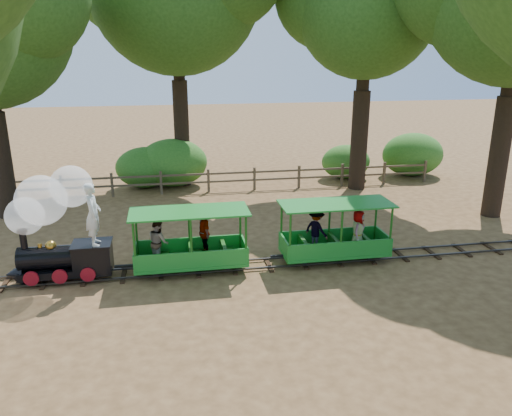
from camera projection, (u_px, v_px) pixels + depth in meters
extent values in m
plane|color=#9C6F43|center=(268.00, 265.00, 14.15)|extent=(90.00, 90.00, 0.00)
cube|color=#3F3D3A|center=(271.00, 267.00, 13.84)|extent=(22.00, 0.05, 0.05)
cube|color=#3F3D3A|center=(266.00, 259.00, 14.41)|extent=(22.00, 0.05, 0.05)
cube|color=#382314|center=(268.00, 265.00, 14.14)|extent=(0.12, 1.00, 0.05)
cube|color=#382314|center=(85.00, 278.00, 13.30)|extent=(0.12, 1.00, 0.05)
cube|color=#382314|center=(431.00, 253.00, 14.98)|extent=(0.12, 1.00, 0.05)
cube|color=black|center=(67.00, 270.00, 13.15)|extent=(2.35, 0.75, 0.19)
cylinder|color=black|center=(50.00, 257.00, 12.97)|extent=(1.49, 0.60, 0.60)
cylinder|color=black|center=(23.00, 239.00, 12.71)|extent=(0.17, 0.17, 0.47)
sphere|color=#AD8029|center=(51.00, 246.00, 12.88)|extent=(0.28, 0.28, 0.28)
cylinder|color=#AD8029|center=(40.00, 246.00, 12.83)|extent=(0.11, 0.11, 0.11)
cube|color=black|center=(93.00, 255.00, 13.15)|extent=(0.96, 0.75, 0.59)
cube|color=black|center=(92.00, 243.00, 13.05)|extent=(1.01, 0.81, 0.04)
cone|color=black|center=(15.00, 274.00, 12.94)|extent=(0.48, 0.68, 0.68)
cylinder|color=#AD8029|center=(18.00, 255.00, 12.81)|extent=(0.11, 0.15, 0.15)
cylinder|color=maroon|center=(31.00, 279.00, 12.66)|extent=(0.38, 0.06, 0.38)
cylinder|color=maroon|center=(38.00, 266.00, 13.38)|extent=(0.38, 0.06, 0.38)
cylinder|color=maroon|center=(60.00, 277.00, 12.77)|extent=(0.38, 0.06, 0.38)
cylinder|color=maroon|center=(65.00, 264.00, 13.49)|extent=(0.38, 0.06, 0.38)
cylinder|color=maroon|center=(88.00, 274.00, 12.89)|extent=(0.38, 0.06, 0.38)
cylinder|color=maroon|center=(92.00, 263.00, 13.61)|extent=(0.38, 0.06, 0.38)
sphere|color=white|center=(25.00, 216.00, 12.59)|extent=(0.96, 0.96, 0.96)
sphere|color=white|center=(41.00, 200.00, 12.60)|extent=(1.28, 1.28, 1.28)
sphere|color=white|center=(71.00, 186.00, 12.67)|extent=(1.07, 1.07, 1.07)
imported|color=white|center=(93.00, 214.00, 12.69)|extent=(0.44, 0.63, 1.65)
cube|color=#1D8629|center=(191.00, 261.00, 13.70)|extent=(3.03, 1.16, 0.09)
cube|color=#185D15|center=(191.00, 265.00, 13.73)|extent=(2.73, 0.45, 0.12)
cube|color=#1D8629|center=(192.00, 260.00, 13.10)|extent=(3.03, 0.05, 0.45)
cube|color=#1D8629|center=(190.00, 245.00, 14.13)|extent=(3.03, 0.05, 0.45)
cube|color=#1D8629|center=(189.00, 212.00, 13.27)|extent=(3.17, 1.29, 0.04)
cylinder|color=#185D15|center=(135.00, 248.00, 12.74)|extent=(0.06, 0.06, 1.43)
cylinder|color=#185D15|center=(137.00, 233.00, 13.73)|extent=(0.06, 0.06, 1.43)
cylinder|color=#185D15|center=(246.00, 240.00, 13.23)|extent=(0.06, 0.06, 1.43)
cylinder|color=#185D15|center=(240.00, 227.00, 14.22)|extent=(0.06, 0.06, 1.43)
cube|color=#185D15|center=(157.00, 256.00, 13.48)|extent=(0.11, 0.98, 0.36)
cube|color=#185D15|center=(191.00, 254.00, 13.63)|extent=(0.11, 0.98, 0.36)
cube|color=#185D15|center=(224.00, 251.00, 13.78)|extent=(0.11, 0.98, 0.36)
cylinder|color=black|center=(155.00, 271.00, 13.27)|extent=(0.25, 0.05, 0.25)
cylinder|color=black|center=(156.00, 262.00, 13.84)|extent=(0.25, 0.05, 0.25)
cylinder|color=black|center=(228.00, 265.00, 13.60)|extent=(0.25, 0.05, 0.25)
cylinder|color=black|center=(225.00, 257.00, 14.17)|extent=(0.25, 0.05, 0.25)
imported|color=gray|center=(159.00, 242.00, 13.24)|extent=(0.68, 0.75, 1.26)
imported|color=gray|center=(204.00, 233.00, 13.83)|extent=(0.47, 0.82, 1.32)
cube|color=#1D8629|center=(334.00, 251.00, 14.38)|extent=(3.03, 1.16, 0.09)
cube|color=#185D15|center=(334.00, 254.00, 14.42)|extent=(2.73, 0.45, 0.12)
cube|color=#1D8629|center=(341.00, 250.00, 13.79)|extent=(3.03, 0.05, 0.45)
cube|color=#1D8629|center=(329.00, 236.00, 14.81)|extent=(3.03, 0.05, 0.45)
cube|color=#1D8629|center=(336.00, 204.00, 13.95)|extent=(3.17, 1.29, 0.04)
cylinder|color=#185D15|center=(290.00, 238.00, 13.43)|extent=(0.06, 0.06, 1.43)
cylinder|color=#185D15|center=(281.00, 225.00, 14.42)|extent=(0.06, 0.06, 1.43)
cylinder|color=#185D15|center=(391.00, 231.00, 13.92)|extent=(0.06, 0.06, 1.43)
cylinder|color=#185D15|center=(376.00, 219.00, 14.90)|extent=(0.06, 0.06, 1.43)
cube|color=#185D15|center=(304.00, 246.00, 14.16)|extent=(0.11, 0.98, 0.36)
cube|color=#185D15|center=(334.00, 244.00, 14.32)|extent=(0.11, 0.98, 0.36)
cube|color=#185D15|center=(364.00, 242.00, 14.47)|extent=(0.11, 0.98, 0.36)
cylinder|color=black|center=(304.00, 260.00, 13.96)|extent=(0.25, 0.05, 0.25)
cylinder|color=black|center=(299.00, 252.00, 14.53)|extent=(0.25, 0.05, 0.25)
cylinder|color=black|center=(370.00, 255.00, 14.28)|extent=(0.25, 0.05, 0.25)
cylinder|color=black|center=(362.00, 247.00, 14.85)|extent=(0.25, 0.05, 0.25)
imported|color=gray|center=(316.00, 229.00, 14.27)|extent=(0.79, 0.89, 1.20)
imported|color=gray|center=(358.00, 231.00, 14.09)|extent=(0.65, 0.71, 1.22)
cylinder|color=#2D2116|center=(2.00, 166.00, 17.78)|extent=(0.70, 0.70, 3.80)
cylinder|color=#2D2116|center=(182.00, 134.00, 22.04)|extent=(0.66, 0.66, 4.61)
cylinder|color=#2D2116|center=(178.00, 48.00, 20.94)|extent=(0.50, 0.50, 2.64)
cylinder|color=#2D2116|center=(359.00, 141.00, 21.47)|extent=(0.72, 0.72, 4.22)
cylinder|color=#2D2116|center=(364.00, 61.00, 20.48)|extent=(0.54, 0.54, 2.41)
sphere|color=#244C17|center=(368.00, 7.00, 19.86)|extent=(5.68, 5.68, 5.68)
cylinder|color=#2D2116|center=(499.00, 158.00, 17.82)|extent=(0.68, 0.68, 4.32)
cube|color=brown|center=(9.00, 189.00, 20.00)|extent=(0.10, 0.10, 1.00)
cube|color=brown|center=(62.00, 187.00, 20.33)|extent=(0.10, 0.10, 1.00)
cube|color=brown|center=(112.00, 185.00, 20.67)|extent=(0.10, 0.10, 1.00)
cube|color=brown|center=(161.00, 183.00, 21.00)|extent=(0.10, 0.10, 1.00)
cube|color=brown|center=(208.00, 181.00, 21.34)|extent=(0.10, 0.10, 1.00)
cube|color=brown|center=(254.00, 179.00, 21.67)|extent=(0.10, 0.10, 1.00)
cube|color=brown|center=(299.00, 177.00, 22.01)|extent=(0.10, 0.10, 1.00)
cube|color=brown|center=(342.00, 175.00, 22.34)|extent=(0.10, 0.10, 1.00)
cube|color=brown|center=(384.00, 173.00, 22.68)|extent=(0.10, 0.10, 1.00)
cube|color=brown|center=(425.00, 171.00, 23.01)|extent=(0.10, 0.10, 1.00)
cube|color=brown|center=(232.00, 173.00, 21.42)|extent=(18.00, 0.06, 0.08)
cube|color=brown|center=(232.00, 181.00, 21.52)|extent=(18.00, 0.06, 0.08)
ellipsoid|color=#2D6B1E|center=(145.00, 167.00, 21.99)|extent=(2.60, 2.00, 1.80)
ellipsoid|color=#2D6B1E|center=(173.00, 163.00, 22.15)|extent=(3.07, 2.36, 2.12)
ellipsoid|color=#2D6B1E|center=(346.00, 162.00, 23.58)|extent=(2.31, 1.78, 1.60)
ellipsoid|color=#2D6B1E|center=(413.00, 154.00, 24.08)|extent=(2.98, 2.29, 2.06)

